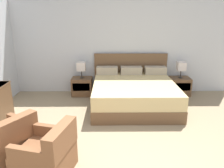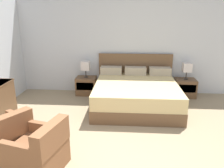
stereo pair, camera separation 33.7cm
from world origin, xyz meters
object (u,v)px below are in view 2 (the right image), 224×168
nightstand_left (86,86)px  table_lamp_right (187,68)px  table_lamp_left (86,66)px  nightstand_right (185,88)px  armchair_by_window (5,139)px  bed (136,93)px  armchair_companion (39,153)px

nightstand_left → table_lamp_right: bearing=0.0°
nightstand_left → table_lamp_left: size_ratio=1.22×
table_lamp_right → nightstand_right: bearing=-90.0°
nightstand_left → armchair_by_window: bearing=-104.8°
table_lamp_left → bed: bearing=-28.3°
table_lamp_right → armchair_by_window: 4.53m
table_lamp_right → armchair_by_window: size_ratio=0.47×
table_lamp_left → table_lamp_right: size_ratio=1.00×
armchair_companion → armchair_by_window: bearing=155.6°
armchair_by_window → armchair_companion: 0.74m
table_lamp_right → bed: bearing=-151.7°
table_lamp_left → table_lamp_right: 2.70m
nightstand_right → armchair_by_window: 4.49m
nightstand_right → armchair_companion: size_ratio=0.65×
armchair_by_window → armchair_companion: same height
table_lamp_left → armchair_companion: table_lamp_left is taller
table_lamp_right → armchair_by_window: bearing=-140.3°
table_lamp_left → table_lamp_right: same height
bed → table_lamp_right: size_ratio=4.58×
armchair_by_window → armchair_companion: bearing=-24.4°
armchair_by_window → nightstand_right: bearing=39.7°
bed → armchair_companion: bearing=-120.4°
nightstand_right → table_lamp_left: size_ratio=1.22×
table_lamp_right → armchair_by_window: table_lamp_right is taller
table_lamp_left → armchair_by_window: bearing=-104.8°
table_lamp_left → armchair_companion: 3.22m
bed → nightstand_left: size_ratio=3.75×
nightstand_left → armchair_companion: armchair_companion is taller
bed → armchair_companion: bed is taller
table_lamp_right → table_lamp_left: bearing=180.0°
bed → armchair_by_window: bed is taller
nightstand_right → armchair_companion: 4.23m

